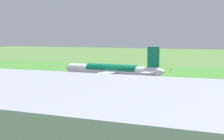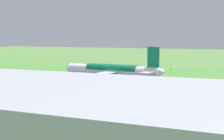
{
  "view_description": "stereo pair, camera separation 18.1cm",
  "coord_description": "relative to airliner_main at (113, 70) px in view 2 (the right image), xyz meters",
  "views": [
    {
      "loc": [
        -65.66,
        155.55,
        20.85
      ],
      "look_at": [
        6.73,
        0.0,
        4.5
      ],
      "focal_mm": 58.49,
      "sensor_mm": 36.0,
      "label": 1
    },
    {
      "loc": [
        -65.82,
        155.47,
        20.85
      ],
      "look_at": [
        6.73,
        0.0,
        4.5
      ],
      "focal_mm": 58.49,
      "sensor_mm": 36.0,
      "label": 2
    }
  ],
  "objects": [
    {
      "name": "ground_plane",
      "position": [
        -6.35,
        -0.03,
        -4.35
      ],
      "size": [
        800.0,
        800.0,
        0.0
      ],
      "primitive_type": "plane",
      "color": "#547F3D"
    },
    {
      "name": "grass_verge_foreground",
      "position": [
        -6.35,
        -39.03,
        -4.33
      ],
      "size": [
        600.0,
        80.0,
        0.04
      ],
      "primitive_type": "cube",
      "color": "#478534",
      "rests_on": "ground"
    },
    {
      "name": "apron_concrete",
      "position": [
        -6.35,
        54.27,
        -4.33
      ],
      "size": [
        440.0,
        110.0,
        0.05
      ],
      "primitive_type": "cube",
      "color": "gray",
      "rests_on": "ground"
    },
    {
      "name": "airliner_main",
      "position": [
        0.0,
        0.0,
        0.0
      ],
      "size": [
        54.15,
        44.35,
        15.88
      ],
      "color": "white",
      "rests_on": "ground"
    },
    {
      "name": "traffic_cone_orange",
      "position": [
        -12.81,
        -35.15,
        -4.08
      ],
      "size": [
        0.4,
        0.4,
        0.55
      ],
      "primitive_type": "cone",
      "color": "orange",
      "rests_on": "ground"
    },
    {
      "name": "runway_asphalt",
      "position": [
        -6.35,
        -0.03,
        -4.32
      ],
      "size": [
        600.0,
        40.01,
        0.06
      ],
      "primitive_type": "cube",
      "color": "#47474C",
      "rests_on": "ground"
    },
    {
      "name": "no_stopping_sign",
      "position": [
        -18.09,
        -35.78,
        -2.66
      ],
      "size": [
        0.6,
        0.1,
        2.87
      ],
      "color": "slate",
      "rests_on": "ground"
    }
  ]
}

